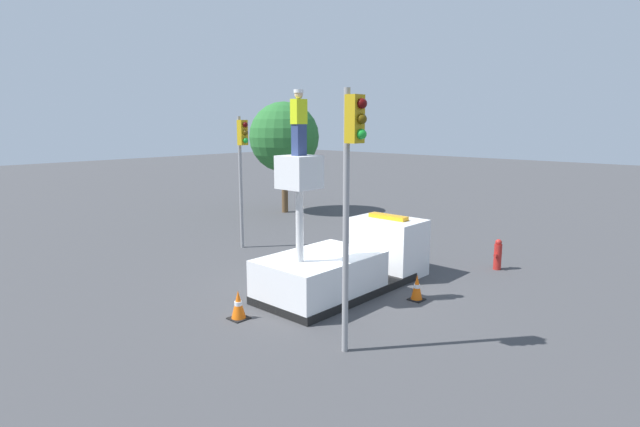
% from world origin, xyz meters
% --- Properties ---
extents(ground_plane, '(120.00, 120.00, 0.00)m').
position_xyz_m(ground_plane, '(0.00, 0.00, 0.00)').
color(ground_plane, '#424244').
extents(bucket_truck, '(6.11, 2.43, 4.29)m').
position_xyz_m(bucket_truck, '(0.41, 0.00, 0.81)').
color(bucket_truck, black).
rests_on(bucket_truck, ground).
extents(worker, '(0.40, 0.26, 1.75)m').
position_xyz_m(worker, '(-1.67, 0.00, 5.17)').
color(worker, navy).
rests_on(worker, bucket_truck).
extents(traffic_light_pole, '(0.34, 0.57, 5.89)m').
position_xyz_m(traffic_light_pole, '(-3.03, -2.92, 4.15)').
color(traffic_light_pole, gray).
rests_on(traffic_light_pole, ground).
extents(traffic_light_across, '(0.34, 0.57, 5.42)m').
position_xyz_m(traffic_light_across, '(1.51, 6.44, 3.84)').
color(traffic_light_across, gray).
rests_on(traffic_light_across, ground).
extents(fire_hydrant, '(0.51, 0.27, 1.10)m').
position_xyz_m(fire_hydrant, '(5.65, -2.66, 0.54)').
color(fire_hydrant, '#B2231E').
rests_on(fire_hydrant, ground).
extents(traffic_cone_rear, '(0.48, 0.48, 0.79)m').
position_xyz_m(traffic_cone_rear, '(-3.47, 0.53, 0.38)').
color(traffic_cone_rear, black).
rests_on(traffic_cone_rear, ground).
extents(traffic_cone_curbside, '(0.42, 0.42, 0.78)m').
position_xyz_m(traffic_cone_curbside, '(0.99, -2.21, 0.37)').
color(traffic_cone_curbside, black).
rests_on(traffic_cone_curbside, ground).
extents(tree_left_bg, '(3.99, 3.99, 6.35)m').
position_xyz_m(tree_left_bg, '(8.51, 11.33, 4.34)').
color(tree_left_bg, brown).
rests_on(tree_left_bg, ground).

